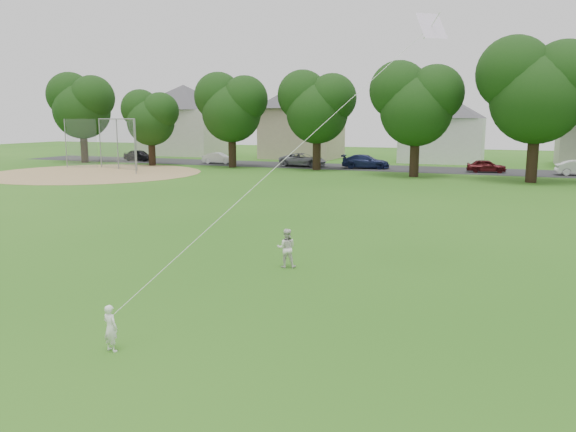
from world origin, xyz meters
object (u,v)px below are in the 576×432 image
at_px(kite, 300,145).
at_px(baseball_backstop, 113,144).
at_px(toddler, 110,328).
at_px(older_boy, 286,248).

bearing_deg(kite, baseball_backstop, 135.13).
height_order(toddler, baseball_backstop, baseball_backstop).
bearing_deg(toddler, older_boy, -86.69).
bearing_deg(baseball_backstop, older_boy, -43.31).
distance_m(older_boy, kite, 4.75).
xyz_separation_m(toddler, kite, (2.42, 4.25, 3.47)).
height_order(older_boy, baseball_backstop, baseball_backstop).
bearing_deg(toddler, baseball_backstop, -41.21).
distance_m(older_boy, baseball_backstop, 37.73).
xyz_separation_m(kite, baseball_backstop, (-28.98, 28.86, -1.67)).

